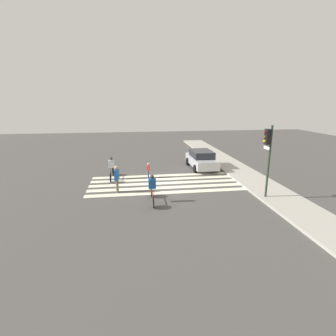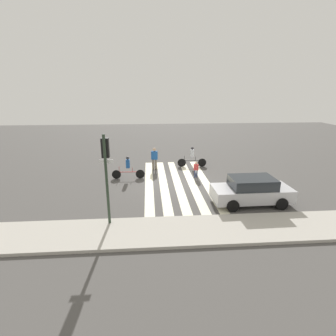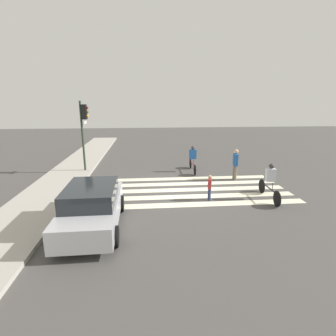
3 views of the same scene
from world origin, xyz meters
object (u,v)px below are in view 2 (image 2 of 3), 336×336
(pedestrian_adult_yellow_jacket, at_px, (196,169))
(cyclist_near_curb, at_px, (128,167))
(car_parked_dark_suv, at_px, (251,191))
(pedestrian_adult_blue_shirt, at_px, (154,157))
(cyclist_far_lane, at_px, (192,156))
(traffic_light, at_px, (106,163))

(pedestrian_adult_yellow_jacket, distance_m, cyclist_near_curb, 4.71)
(pedestrian_adult_yellow_jacket, distance_m, car_parked_dark_suv, 5.05)
(cyclist_near_curb, distance_m, car_parked_dark_suv, 8.31)
(pedestrian_adult_blue_shirt, distance_m, car_parked_dark_suv, 8.33)
(cyclist_far_lane, xyz_separation_m, car_parked_dark_suv, (-2.03, 7.17, -0.11))
(pedestrian_adult_blue_shirt, height_order, cyclist_near_curb, pedestrian_adult_blue_shirt)
(car_parked_dark_suv, bearing_deg, traffic_light, 12.06)
(cyclist_far_lane, bearing_deg, pedestrian_adult_yellow_jacket, 89.61)
(traffic_light, xyz_separation_m, car_parked_dark_suv, (-7.29, -1.68, -2.18))
(pedestrian_adult_blue_shirt, xyz_separation_m, car_parked_dark_suv, (-5.01, 6.65, -0.20))
(pedestrian_adult_blue_shirt, height_order, car_parked_dark_suv, pedestrian_adult_blue_shirt)
(cyclist_near_curb, bearing_deg, pedestrian_adult_blue_shirt, -132.40)
(traffic_light, bearing_deg, pedestrian_adult_blue_shirt, -105.25)
(car_parked_dark_suv, bearing_deg, cyclist_far_lane, -75.16)
(pedestrian_adult_blue_shirt, height_order, pedestrian_adult_yellow_jacket, pedestrian_adult_blue_shirt)
(cyclist_far_lane, bearing_deg, cyclist_near_curb, 30.16)
(traffic_light, distance_m, pedestrian_adult_blue_shirt, 8.86)
(traffic_light, height_order, cyclist_near_curb, traffic_light)
(traffic_light, height_order, car_parked_dark_suv, traffic_light)
(pedestrian_adult_yellow_jacket, height_order, cyclist_far_lane, cyclist_far_lane)
(traffic_light, distance_m, cyclist_far_lane, 10.50)
(cyclist_far_lane, distance_m, car_parked_dark_suv, 7.45)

